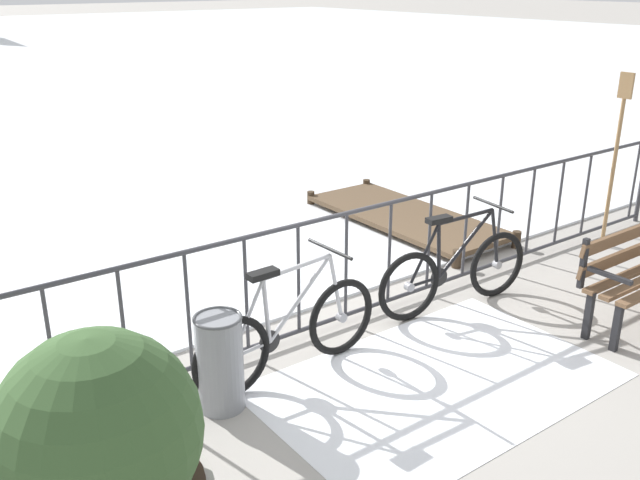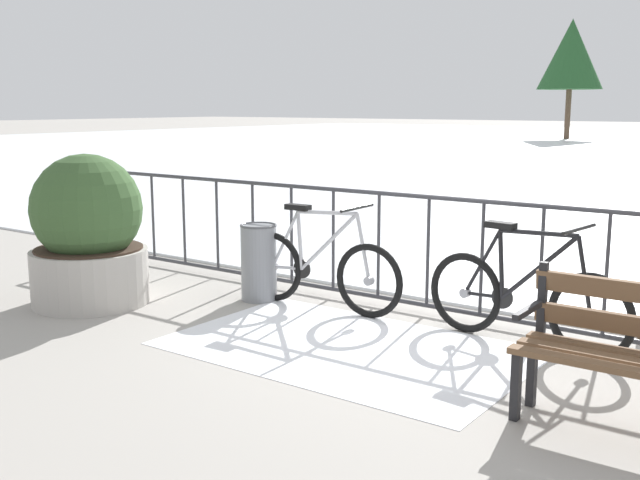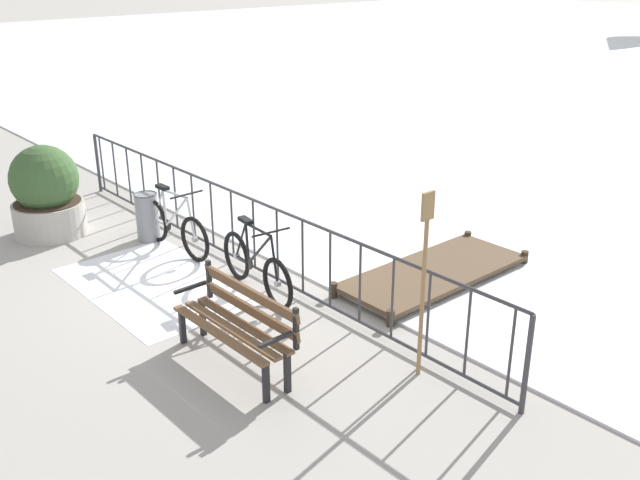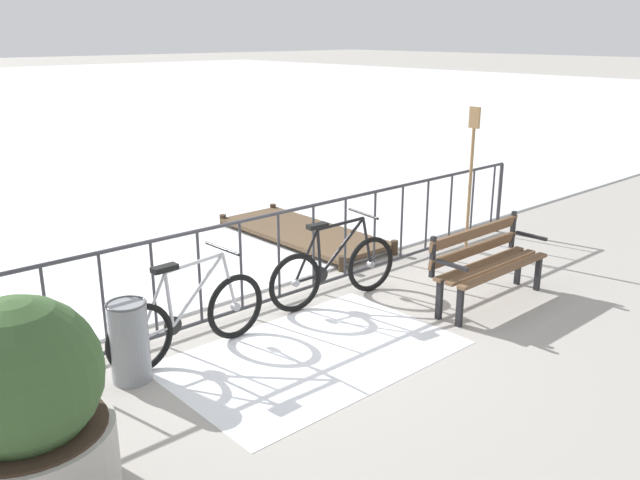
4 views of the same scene
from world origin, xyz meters
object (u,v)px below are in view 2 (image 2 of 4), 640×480
object	(u,v)px
bicycle_second	(524,299)
planter_with_shrub	(88,234)
bicycle_near_railing	(319,269)
trash_bin	(259,262)

from	to	relation	value
bicycle_second	planter_with_shrub	world-z (taller)	planter_with_shrub
bicycle_near_railing	trash_bin	world-z (taller)	bicycle_near_railing
bicycle_second	planter_with_shrub	size ratio (longest dim) A/B	1.22
bicycle_near_railing	planter_with_shrub	distance (m)	2.17
bicycle_near_railing	planter_with_shrub	world-z (taller)	planter_with_shrub
bicycle_near_railing	bicycle_second	world-z (taller)	same
bicycle_near_railing	bicycle_second	bearing A→B (deg)	1.99
bicycle_near_railing	trash_bin	size ratio (longest dim) A/B	2.34
planter_with_shrub	trash_bin	bearing A→B (deg)	40.76
planter_with_shrub	bicycle_second	bearing A→B (deg)	17.33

